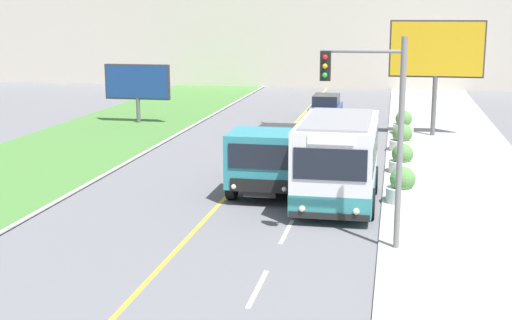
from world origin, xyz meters
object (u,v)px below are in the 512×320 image
city_bus (337,161)px  dump_truck (270,160)px  traffic_light_mast (377,116)px  billboard_small (137,83)px  billboard_large (437,52)px  planter_round_far (403,124)px  car_distant (326,107)px  planter_round_third (402,139)px  planter_round_near (402,187)px  planter_round_second (402,160)px

city_bus → dump_truck: bearing=155.1°
traffic_light_mast → billboard_small: 25.25m
billboard_large → planter_round_far: billboard_large is taller
car_distant → planter_round_third: 11.31m
car_distant → city_bus: bearing=-83.4°
car_distant → traffic_light_mast: 25.28m
dump_truck → car_distant: size_ratio=1.55×
traffic_light_mast → planter_round_far: traffic_light_mast is taller
planter_round_far → car_distant: bearing=130.3°
traffic_light_mast → billboard_small: (-14.49, 20.63, -1.37)m
dump_truck → planter_round_near: (4.74, -0.77, -0.60)m
car_distant → billboard_small: billboard_small is taller
city_bus → planter_round_near: size_ratio=4.59×
planter_round_near → planter_round_third: size_ratio=0.99×
city_bus → traffic_light_mast: 5.21m
city_bus → planter_round_second: city_bus is taller
city_bus → billboard_small: 20.80m
city_bus → planter_round_near: city_bus is taller
traffic_light_mast → billboard_large: 19.27m
dump_truck → planter_round_far: bearing=70.3°
dump_truck → planter_round_second: bearing=40.1°
planter_round_second → planter_round_near: bearing=-90.3°
planter_round_far → planter_round_near: bearing=-90.6°
billboard_small → planter_round_far: 15.62m
dump_truck → planter_round_third: 10.04m
billboard_large → planter_round_near: bearing=-96.7°
city_bus → billboard_small: (-13.11, 16.12, 0.85)m
car_distant → dump_truck: bearing=-90.5°
planter_round_far → city_bus: bearing=-99.0°
traffic_light_mast → billboard_large: billboard_large is taller
dump_truck → traffic_light_mast: bearing=-55.4°
planter_round_second → planter_round_third: planter_round_third is taller
car_distant → planter_round_third: size_ratio=3.41×
dump_truck → planter_round_third: (4.78, 8.81, -0.59)m
dump_truck → traffic_light_mast: size_ratio=1.14×
city_bus → planter_round_near: (2.21, 0.41, -0.89)m
car_distant → planter_round_far: 7.26m
city_bus → billboard_small: size_ratio=1.44×
billboard_large → planter_round_third: 6.20m
city_bus → planter_round_second: 5.73m
car_distant → billboard_large: size_ratio=0.71×
billboard_small → planter_round_third: bearing=-21.8°
billboard_small → planter_round_far: billboard_small is taller
dump_truck → city_bus: bearing=-24.9°
car_distant → planter_round_near: 20.42m
city_bus → traffic_light_mast: traffic_light_mast is taller
billboard_large → car_distant: bearing=137.4°
billboard_small → car_distant: bearing=21.3°
city_bus → car_distant: bearing=96.6°
dump_truck → planter_round_far: dump_truck is taller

